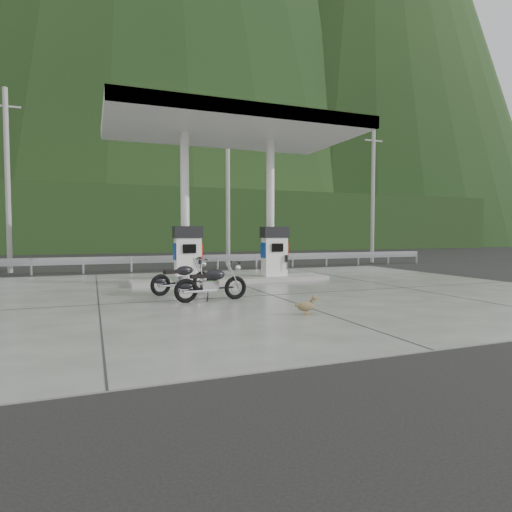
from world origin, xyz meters
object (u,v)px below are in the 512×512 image
object	(u,v)px
gas_pump_right	(274,251)
motorcycle_right	(211,284)
motorcycle_left	(182,279)
gas_pump_left	(188,253)
duck	(306,307)

from	to	relation	value
gas_pump_right	motorcycle_right	xyz separation A→B (m)	(-3.42, -3.87, -0.62)
gas_pump_right	motorcycle_left	bearing A→B (deg)	-149.25
motorcycle_right	motorcycle_left	bearing A→B (deg)	100.65
motorcycle_left	motorcycle_right	distance (m)	1.64
gas_pump_left	gas_pump_right	bearing A→B (deg)	0.00
gas_pump_right	duck	world-z (taller)	gas_pump_right
motorcycle_right	duck	bearing A→B (deg)	-66.25
gas_pump_right	motorcycle_left	size ratio (longest dim) A/B	1.01
gas_pump_left	motorcycle_left	size ratio (longest dim) A/B	1.01
motorcycle_left	duck	bearing A→B (deg)	-83.78
gas_pump_right	duck	xyz separation A→B (m)	(-2.05, -6.38, -0.88)
motorcycle_right	gas_pump_right	bearing A→B (deg)	43.62
motorcycle_left	duck	xyz separation A→B (m)	(1.81, -4.08, -0.25)
motorcycle_left	motorcycle_right	world-z (taller)	motorcycle_right
gas_pump_right	motorcycle_right	distance (m)	5.21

